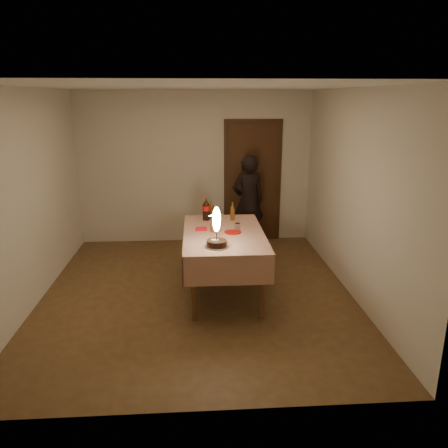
{
  "coord_description": "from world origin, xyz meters",
  "views": [
    {
      "loc": [
        -0.0,
        -5.27,
        2.48
      ],
      "look_at": [
        0.35,
        -0.02,
        0.95
      ],
      "focal_mm": 35.0,
      "sensor_mm": 36.0,
      "label": 1
    }
  ],
  "objects_px": {
    "red_plate": "(233,232)",
    "amber_bottle_right": "(232,212)",
    "clear_cup": "(238,227)",
    "red_cup": "(214,228)",
    "photographer": "(248,201)",
    "birthday_cake": "(217,235)",
    "cola_bottle": "(206,209)",
    "amber_bottle_left": "(211,210)",
    "dining_table": "(224,241)"
  },
  "relations": [
    {
      "from": "amber_bottle_left",
      "to": "photographer",
      "type": "relative_size",
      "value": 0.16
    },
    {
      "from": "red_plate",
      "to": "amber_bottle_left",
      "type": "bearing_deg",
      "value": 108.72
    },
    {
      "from": "dining_table",
      "to": "birthday_cake",
      "type": "distance_m",
      "value": 0.61
    },
    {
      "from": "dining_table",
      "to": "clear_cup",
      "type": "height_order",
      "value": "clear_cup"
    },
    {
      "from": "clear_cup",
      "to": "amber_bottle_left",
      "type": "height_order",
      "value": "amber_bottle_left"
    },
    {
      "from": "birthday_cake",
      "to": "amber_bottle_left",
      "type": "xyz_separation_m",
      "value": [
        -0.01,
        1.24,
        -0.02
      ]
    },
    {
      "from": "cola_bottle",
      "to": "photographer",
      "type": "xyz_separation_m",
      "value": [
        0.74,
        1.22,
        -0.19
      ]
    },
    {
      "from": "red_cup",
      "to": "cola_bottle",
      "type": "relative_size",
      "value": 0.31
    },
    {
      "from": "red_cup",
      "to": "amber_bottle_left",
      "type": "distance_m",
      "value": 0.66
    },
    {
      "from": "birthday_cake",
      "to": "cola_bottle",
      "type": "xyz_separation_m",
      "value": [
        -0.09,
        1.14,
        0.01
      ]
    },
    {
      "from": "amber_bottle_right",
      "to": "birthday_cake",
      "type": "bearing_deg",
      "value": -104.09
    },
    {
      "from": "red_cup",
      "to": "amber_bottle_left",
      "type": "bearing_deg",
      "value": 90.23
    },
    {
      "from": "red_plate",
      "to": "amber_bottle_right",
      "type": "relative_size",
      "value": 0.86
    },
    {
      "from": "red_plate",
      "to": "red_cup",
      "type": "bearing_deg",
      "value": 166.26
    },
    {
      "from": "amber_bottle_right",
      "to": "photographer",
      "type": "xyz_separation_m",
      "value": [
        0.37,
        1.26,
        -0.15
      ]
    },
    {
      "from": "red_plate",
      "to": "clear_cup",
      "type": "distance_m",
      "value": 0.13
    },
    {
      "from": "cola_bottle",
      "to": "photographer",
      "type": "bearing_deg",
      "value": 58.89
    },
    {
      "from": "clear_cup",
      "to": "photographer",
      "type": "distance_m",
      "value": 1.76
    },
    {
      "from": "red_plate",
      "to": "clear_cup",
      "type": "height_order",
      "value": "clear_cup"
    },
    {
      "from": "clear_cup",
      "to": "cola_bottle",
      "type": "relative_size",
      "value": 0.28
    },
    {
      "from": "red_cup",
      "to": "clear_cup",
      "type": "relative_size",
      "value": 1.11
    },
    {
      "from": "red_cup",
      "to": "amber_bottle_right",
      "type": "distance_m",
      "value": 0.59
    },
    {
      "from": "red_plate",
      "to": "photographer",
      "type": "xyz_separation_m",
      "value": [
        0.42,
        1.83,
        -0.04
      ]
    },
    {
      "from": "photographer",
      "to": "amber_bottle_right",
      "type": "bearing_deg",
      "value": -106.42
    },
    {
      "from": "birthday_cake",
      "to": "cola_bottle",
      "type": "distance_m",
      "value": 1.15
    },
    {
      "from": "dining_table",
      "to": "red_plate",
      "type": "bearing_deg",
      "value": -4.49
    },
    {
      "from": "red_plate",
      "to": "photographer",
      "type": "height_order",
      "value": "photographer"
    },
    {
      "from": "cola_bottle",
      "to": "red_plate",
      "type": "bearing_deg",
      "value": -62.4
    },
    {
      "from": "red_plate",
      "to": "amber_bottle_right",
      "type": "bearing_deg",
      "value": 85.56
    },
    {
      "from": "dining_table",
      "to": "birthday_cake",
      "type": "relative_size",
      "value": 3.65
    },
    {
      "from": "clear_cup",
      "to": "amber_bottle_left",
      "type": "xyz_separation_m",
      "value": [
        -0.31,
        0.61,
        0.07
      ]
    },
    {
      "from": "birthday_cake",
      "to": "cola_bottle",
      "type": "relative_size",
      "value": 1.48
    },
    {
      "from": "red_plate",
      "to": "clear_cup",
      "type": "relative_size",
      "value": 2.44
    },
    {
      "from": "dining_table",
      "to": "clear_cup",
      "type": "xyz_separation_m",
      "value": [
        0.19,
        0.1,
        0.15
      ]
    },
    {
      "from": "amber_bottle_left",
      "to": "amber_bottle_right",
      "type": "relative_size",
      "value": 1.0
    },
    {
      "from": "red_cup",
      "to": "photographer",
      "type": "xyz_separation_m",
      "value": [
        0.66,
        1.77,
        -0.08
      ]
    },
    {
      "from": "red_plate",
      "to": "cola_bottle",
      "type": "relative_size",
      "value": 0.69
    },
    {
      "from": "amber_bottle_left",
      "to": "red_plate",
      "type": "bearing_deg",
      "value": -71.28
    },
    {
      "from": "birthday_cake",
      "to": "red_plate",
      "type": "bearing_deg",
      "value": 66.33
    },
    {
      "from": "amber_bottle_right",
      "to": "red_cup",
      "type": "bearing_deg",
      "value": -118.9
    },
    {
      "from": "red_plate",
      "to": "amber_bottle_left",
      "type": "xyz_separation_m",
      "value": [
        -0.24,
        0.71,
        0.11
      ]
    },
    {
      "from": "red_cup",
      "to": "cola_bottle",
      "type": "xyz_separation_m",
      "value": [
        -0.08,
        0.55,
        0.1
      ]
    },
    {
      "from": "dining_table",
      "to": "red_cup",
      "type": "relative_size",
      "value": 17.2
    },
    {
      "from": "photographer",
      "to": "cola_bottle",
      "type": "bearing_deg",
      "value": -121.11
    },
    {
      "from": "cola_bottle",
      "to": "photographer",
      "type": "height_order",
      "value": "photographer"
    },
    {
      "from": "dining_table",
      "to": "clear_cup",
      "type": "distance_m",
      "value": 0.26
    },
    {
      "from": "photographer",
      "to": "clear_cup",
      "type": "bearing_deg",
      "value": -101.26
    },
    {
      "from": "red_plate",
      "to": "red_cup",
      "type": "height_order",
      "value": "red_cup"
    },
    {
      "from": "amber_bottle_left",
      "to": "photographer",
      "type": "height_order",
      "value": "photographer"
    },
    {
      "from": "dining_table",
      "to": "clear_cup",
      "type": "relative_size",
      "value": 19.11
    }
  ]
}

